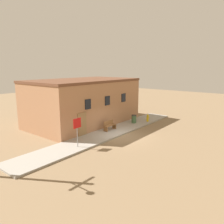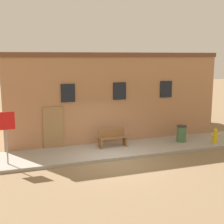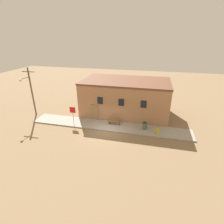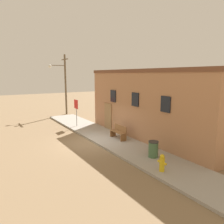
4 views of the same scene
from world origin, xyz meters
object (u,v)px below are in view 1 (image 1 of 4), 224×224
(fire_hydrant, at_px, (148,118))
(bench, at_px, (110,126))
(stop_sign, at_px, (77,127))
(trash_bin, at_px, (134,119))

(fire_hydrant, relative_size, bench, 0.58)
(stop_sign, relative_size, bench, 1.61)
(fire_hydrant, distance_m, stop_sign, 10.42)
(fire_hydrant, distance_m, trash_bin, 1.73)
(fire_hydrant, bearing_deg, stop_sign, 178.93)
(trash_bin, bearing_deg, stop_sign, -175.76)
(bench, bearing_deg, trash_bin, -4.85)
(stop_sign, xyz_separation_m, trash_bin, (8.85, 0.66, -1.15))
(bench, bearing_deg, fire_hydrant, -12.46)
(stop_sign, bearing_deg, bench, 10.98)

